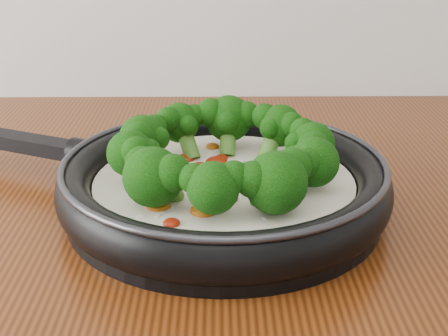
{
  "coord_description": "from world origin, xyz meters",
  "views": [
    {
      "loc": [
        -0.09,
        0.43,
        1.2
      ],
      "look_at": [
        -0.08,
        1.04,
        0.95
      ],
      "focal_mm": 49.38,
      "sensor_mm": 36.0,
      "label": 1
    }
  ],
  "objects": [
    {
      "name": "skillet",
      "position": [
        -0.08,
        1.04,
        0.94
      ],
      "size": [
        0.59,
        0.47,
        0.1
      ],
      "color": "black",
      "rests_on": "counter"
    }
  ]
}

